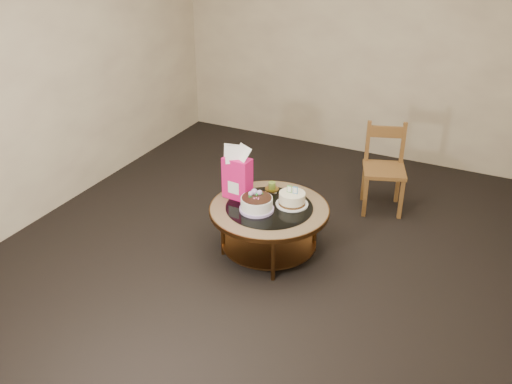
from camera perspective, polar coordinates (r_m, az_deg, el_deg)
The scene contains 8 objects.
ground at distance 5.05m, azimuth 1.28°, elevation -6.03°, with size 5.00×5.00×0.00m, color black.
room_walls at distance 4.38m, azimuth 1.50°, elevation 10.97°, with size 4.52×5.02×2.61m.
coffee_table at distance 4.85m, azimuth 1.33°, elevation -2.31°, with size 1.02×1.02×0.46m.
decorated_cake at distance 4.73m, azimuth 0.07°, elevation -1.24°, with size 0.29×0.29×0.17m.
cream_cake at distance 4.82m, azimuth 3.63°, elevation -0.70°, with size 0.28×0.28×0.18m.
gift_bag at distance 4.85m, azimuth -1.88°, elevation 1.94°, with size 0.25×0.19×0.48m.
pillar_candle at distance 5.05m, azimuth 1.60°, elevation 0.43°, with size 0.12×0.12×0.09m.
dining_chair at distance 5.69m, azimuth 12.68°, elevation 2.40°, with size 0.50×0.50×0.86m.
Camera 1 is at (1.76, -3.81, 2.81)m, focal length 40.00 mm.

